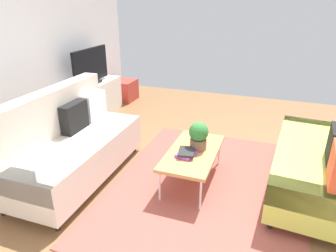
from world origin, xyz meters
TOP-DOWN VIEW (x-y plane):
  - ground_plane at (0.00, 0.00)m, footprint 7.68×7.68m
  - area_rug at (0.00, -0.09)m, footprint 2.90×2.20m
  - couch_beige at (-0.33, 1.53)m, footprint 1.91×0.86m
  - couch_green at (0.33, -1.31)m, footprint 1.96×0.99m
  - coffee_table at (0.05, 0.11)m, footprint 1.10×0.56m
  - tv_console at (1.55, 2.46)m, footprint 1.40×0.44m
  - tv at (1.55, 2.44)m, footprint 1.00×0.20m
  - storage_trunk at (2.65, 2.36)m, footprint 0.52×0.40m
  - potted_plant at (0.13, 0.07)m, footprint 0.23×0.23m
  - table_book_0 at (-0.08, 0.15)m, footprint 0.27×0.23m
  - table_book_1 at (-0.08, 0.15)m, footprint 0.27×0.22m
  - vase_0 at (0.97, 2.51)m, footprint 0.13×0.13m
  - bottle_0 at (1.16, 2.42)m, footprint 0.04×0.04m

SIDE VIEW (x-z plane):
  - ground_plane at x=0.00m, z-range 0.00..0.00m
  - area_rug at x=0.00m, z-range 0.00..0.01m
  - storage_trunk at x=2.65m, z-range 0.00..0.44m
  - tv_console at x=1.55m, z-range 0.00..0.64m
  - coffee_table at x=0.05m, z-range 0.18..0.60m
  - table_book_0 at x=-0.08m, z-range 0.42..0.45m
  - couch_beige at x=-0.33m, z-range -0.10..1.00m
  - couch_green at x=0.33m, z-range -0.10..1.00m
  - table_book_1 at x=-0.08m, z-range 0.45..0.48m
  - potted_plant at x=0.13m, z-range 0.43..0.77m
  - vase_0 at x=0.97m, z-range 0.64..0.76m
  - bottle_0 at x=1.16m, z-range 0.64..0.80m
  - tv at x=1.55m, z-range 0.63..1.27m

